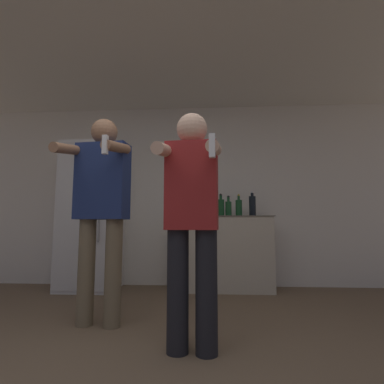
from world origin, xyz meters
TOP-DOWN VIEW (x-y plane):
  - wall_back at (0.00, 2.88)m, footprint 7.00×0.06m
  - ceiling_slab at (0.00, 1.43)m, footprint 7.00×3.37m
  - refrigerator at (-1.13, 2.53)m, footprint 0.71×0.68m
  - counter at (0.60, 2.60)m, footprint 1.28×0.54m
  - bottle_tall_gin at (0.69, 2.54)m, footprint 0.08×0.08m
  - bottle_clear_vodka at (1.00, 2.54)m, footprint 0.09×0.09m
  - bottle_brown_liquor at (0.59, 2.54)m, footprint 0.09×0.09m
  - bottle_red_label at (0.82, 2.54)m, footprint 0.08×0.08m
  - bottle_green_wine at (0.45, 2.54)m, footprint 0.07×0.07m
  - person_woman_foreground at (0.33, 0.63)m, footprint 0.44×0.46m
  - person_man_side at (-0.48, 1.12)m, footprint 0.54×0.57m

SIDE VIEW (x-z plane):
  - counter at x=0.60m, z-range 0.00..0.95m
  - person_woman_foreground at x=0.33m, z-range 0.08..1.69m
  - refrigerator at x=-1.13m, z-range 0.00..1.92m
  - person_man_side at x=-0.48m, z-range 0.14..1.90m
  - bottle_tall_gin at x=0.69m, z-range 0.92..1.19m
  - bottle_red_label at x=0.82m, z-range 0.92..1.20m
  - bottle_brown_liquor at x=0.59m, z-range 0.92..1.21m
  - bottle_green_wine at x=0.45m, z-range 0.92..1.22m
  - bottle_clear_vodka at x=1.00m, z-range 0.92..1.25m
  - wall_back at x=0.00m, z-range 0.00..2.55m
  - ceiling_slab at x=0.00m, z-range 2.55..2.60m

